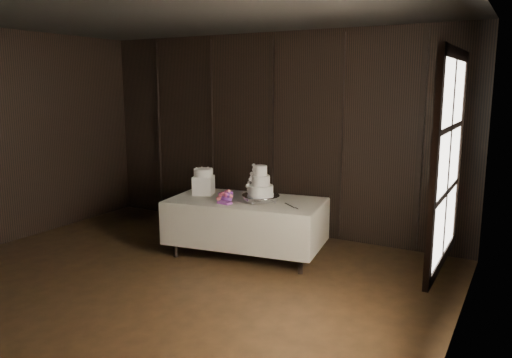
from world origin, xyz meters
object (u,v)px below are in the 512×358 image
(cake_stand, at_px, (261,199))
(small_cake, at_px, (203,172))
(display_table, at_px, (246,225))
(bouquet, at_px, (226,197))
(box_pedestal, at_px, (204,185))
(wedding_cake, at_px, (258,183))

(cake_stand, height_order, small_cake, small_cake)
(display_table, distance_m, bouquet, 0.48)
(box_pedestal, bearing_deg, display_table, -1.37)
(box_pedestal, bearing_deg, wedding_cake, -2.99)
(display_table, relative_size, box_pedestal, 8.16)
(wedding_cake, height_order, small_cake, wedding_cake)
(small_cake, bearing_deg, cake_stand, -1.88)
(display_table, relative_size, small_cake, 8.25)
(wedding_cake, distance_m, box_pedestal, 0.89)
(display_table, relative_size, wedding_cake, 5.55)
(cake_stand, relative_size, bouquet, 1.26)
(cake_stand, xyz_separation_m, small_cake, (-0.91, 0.03, 0.26))
(display_table, xyz_separation_m, bouquet, (-0.17, -0.20, 0.41))
(cake_stand, relative_size, box_pedestal, 1.86)
(small_cake, bearing_deg, box_pedestal, 0.00)
(cake_stand, height_order, wedding_cake, wedding_cake)
(wedding_cake, distance_m, small_cake, 0.88)
(display_table, distance_m, wedding_cake, 0.62)
(cake_stand, bearing_deg, small_cake, 178.12)
(display_table, height_order, small_cake, small_cake)
(wedding_cake, xyz_separation_m, box_pedestal, (-0.88, 0.05, -0.12))
(bouquet, bearing_deg, box_pedestal, 156.76)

